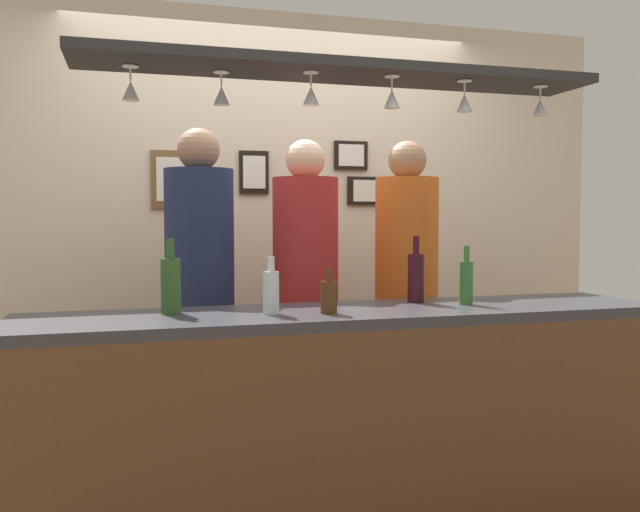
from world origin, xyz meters
The scene contains 22 objects.
ground_plane centered at (0.00, 0.00, 0.00)m, with size 8.00×8.00×0.00m, color brown.
back_wall centered at (0.00, 1.10, 1.30)m, with size 4.40×0.06×2.60m, color beige.
bar_counter centered at (0.00, -0.50, 0.65)m, with size 2.70×0.55×0.96m.
overhead_glass_rack centered at (0.00, -0.30, 1.95)m, with size 2.20×0.36×0.04m, color black.
hanging_wineglass_far_left centered at (-0.87, -0.26, 1.84)m, with size 0.07×0.07×0.13m.
hanging_wineglass_left centered at (-0.51, -0.25, 1.84)m, with size 0.07×0.07×0.13m.
hanging_wineglass_center_left centered at (-0.16, -0.34, 1.84)m, with size 0.07×0.07×0.13m.
hanging_wineglass_center centered at (0.18, -0.36, 1.84)m, with size 0.07×0.07×0.13m.
hanging_wineglass_center_right centered at (0.51, -0.36, 1.84)m, with size 0.07×0.07×0.13m.
hanging_wineglass_right centered at (0.90, -0.34, 1.84)m, with size 0.07×0.07×0.13m.
person_left_navy_shirt centered at (-0.55, 0.35, 1.08)m, with size 0.34×0.34×1.78m.
person_middle_red_shirt centered at (-0.01, 0.35, 1.05)m, with size 0.34×0.34×1.74m.
person_right_orange_shirt centered at (0.56, 0.35, 1.06)m, with size 0.34×0.34×1.75m.
bottle_wine_dark_red centered at (0.37, -0.20, 1.08)m, with size 0.08×0.08×0.30m.
bottle_beer_green_import centered at (0.55, -0.33, 1.06)m, with size 0.06×0.06×0.26m.
bottle_beer_brown_stubby centered at (-0.11, -0.43, 1.03)m, with size 0.07×0.07×0.18m.
bottle_soda_clear centered at (-0.34, -0.39, 1.05)m, with size 0.06×0.06×0.23m.
bottle_champagne_green centered at (-0.72, -0.26, 1.08)m, with size 0.08×0.08×0.30m.
picture_frame_crest centered at (-0.15, 1.06, 1.62)m, with size 0.18×0.02×0.26m.
picture_frame_lower_pair centered at (0.60, 1.06, 1.51)m, with size 0.30×0.02×0.18m.
picture_frame_caricature centered at (-0.63, 1.06, 1.57)m, with size 0.26×0.02×0.34m.
picture_frame_upper_small centered at (0.48, 1.06, 1.73)m, with size 0.22×0.02×0.18m.
Camera 1 is at (-0.87, -2.97, 1.35)m, focal length 37.31 mm.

